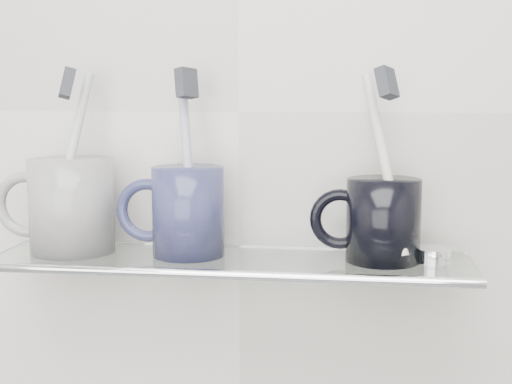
% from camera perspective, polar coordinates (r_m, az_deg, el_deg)
% --- Properties ---
extents(wall_back, '(2.50, 0.00, 2.50)m').
position_cam_1_polar(wall_back, '(0.79, -1.40, 6.43)').
color(wall_back, beige).
rests_on(wall_back, ground).
extents(shelf_glass, '(0.50, 0.12, 0.01)m').
position_cam_1_polar(shelf_glass, '(0.75, -2.09, -5.54)').
color(shelf_glass, silver).
rests_on(shelf_glass, wall_back).
extents(shelf_rail, '(0.50, 0.01, 0.01)m').
position_cam_1_polar(shelf_rail, '(0.70, -2.85, -6.62)').
color(shelf_rail, silver).
rests_on(shelf_rail, shelf_glass).
extents(bracket_left, '(0.02, 0.03, 0.02)m').
position_cam_1_polar(bracket_left, '(0.86, -15.58, -4.88)').
color(bracket_left, silver).
rests_on(bracket_left, wall_back).
extents(bracket_right, '(0.02, 0.03, 0.02)m').
position_cam_1_polar(bracket_right, '(0.79, 13.69, -5.83)').
color(bracket_right, silver).
rests_on(bracket_right, wall_back).
extents(mug_left, '(0.12, 0.12, 0.10)m').
position_cam_1_polar(mug_left, '(0.79, -14.52, -1.05)').
color(mug_left, silver).
rests_on(mug_left, shelf_glass).
extents(mug_left_handle, '(0.07, 0.01, 0.07)m').
position_cam_1_polar(mug_left_handle, '(0.81, -17.88, -0.96)').
color(mug_left_handle, silver).
rests_on(mug_left_handle, mug_left).
extents(toothbrush_left, '(0.04, 0.06, 0.18)m').
position_cam_1_polar(toothbrush_left, '(0.79, -14.65, 2.57)').
color(toothbrush_left, '#B8B8B9').
rests_on(toothbrush_left, mug_left).
extents(bristles_left, '(0.02, 0.03, 0.04)m').
position_cam_1_polar(bristles_left, '(0.78, -14.87, 8.41)').
color(bristles_left, '#2B2D33').
rests_on(bristles_left, toothbrush_left).
extents(mug_center, '(0.09, 0.09, 0.09)m').
position_cam_1_polar(mug_center, '(0.75, -5.44, -1.55)').
color(mug_center, '#1E2041').
rests_on(mug_center, shelf_glass).
extents(mug_center_handle, '(0.07, 0.01, 0.07)m').
position_cam_1_polar(mug_center_handle, '(0.77, -8.66, -1.47)').
color(mug_center_handle, '#1E2041').
rests_on(mug_center_handle, mug_center).
extents(toothbrush_center, '(0.03, 0.05, 0.19)m').
position_cam_1_polar(toothbrush_center, '(0.75, -5.50, 2.52)').
color(toothbrush_center, '#9994BE').
rests_on(toothbrush_center, mug_center).
extents(bristles_center, '(0.02, 0.03, 0.03)m').
position_cam_1_polar(bristles_center, '(0.74, -5.58, 8.67)').
color(bristles_center, '#2B2D33').
rests_on(bristles_center, toothbrush_center).
extents(mug_right, '(0.09, 0.09, 0.08)m').
position_cam_1_polar(mug_right, '(0.74, 10.15, -2.24)').
color(mug_right, black).
rests_on(mug_right, shelf_glass).
extents(mug_right_handle, '(0.06, 0.01, 0.06)m').
position_cam_1_polar(mug_right_handle, '(0.74, 6.74, -2.18)').
color(mug_right_handle, black).
rests_on(mug_right_handle, mug_right).
extents(toothbrush_right, '(0.05, 0.07, 0.18)m').
position_cam_1_polar(toothbrush_right, '(0.73, 10.26, 2.29)').
color(toothbrush_right, beige).
rests_on(toothbrush_right, mug_right).
extents(bristles_right, '(0.03, 0.03, 0.04)m').
position_cam_1_polar(bristles_right, '(0.73, 10.42, 8.58)').
color(bristles_right, '#2B2D33').
rests_on(bristles_right, toothbrush_right).
extents(chrome_cap, '(0.04, 0.04, 0.02)m').
position_cam_1_polar(chrome_cap, '(0.75, 13.99, -4.93)').
color(chrome_cap, silver).
rests_on(chrome_cap, shelf_glass).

